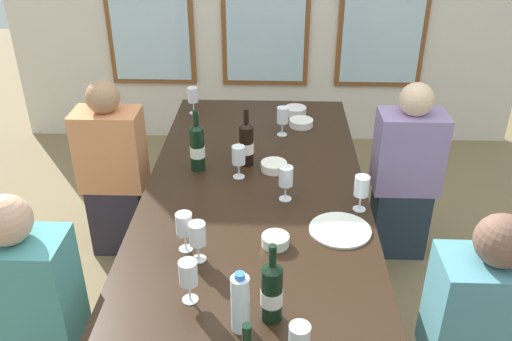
# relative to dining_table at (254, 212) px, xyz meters

# --- Properties ---
(ground_plane) EXTENTS (12.00, 12.00, 0.00)m
(ground_plane) POSITION_rel_dining_table_xyz_m (0.00, 0.00, -0.68)
(ground_plane) COLOR olive
(dining_table) EXTENTS (1.09, 2.58, 0.74)m
(dining_table) POSITION_rel_dining_table_xyz_m (0.00, 0.00, 0.00)
(dining_table) COLOR black
(dining_table) RESTS_ON ground
(white_plate_0) EXTENTS (0.27, 0.27, 0.01)m
(white_plate_0) POSITION_rel_dining_table_xyz_m (0.38, -0.23, 0.07)
(white_plate_0) COLOR white
(white_plate_0) RESTS_ON dining_table
(wine_bottle_0) EXTENTS (0.08, 0.08, 0.31)m
(wine_bottle_0) POSITION_rel_dining_table_xyz_m (0.09, -0.76, 0.18)
(wine_bottle_0) COLOR black
(wine_bottle_0) RESTS_ON dining_table
(wine_bottle_1) EXTENTS (0.08, 0.08, 0.33)m
(wine_bottle_1) POSITION_rel_dining_table_xyz_m (-0.31, 0.31, 0.19)
(wine_bottle_1) COLOR black
(wine_bottle_1) RESTS_ON dining_table
(wine_bottle_2) EXTENTS (0.08, 0.08, 0.32)m
(wine_bottle_2) POSITION_rel_dining_table_xyz_m (-0.06, 0.37, 0.18)
(wine_bottle_2) COLOR black
(wine_bottle_2) RESTS_ON dining_table
(tasting_bowl_0) EXTENTS (0.12, 0.12, 0.05)m
(tasting_bowl_0) POSITION_rel_dining_table_xyz_m (0.10, -0.34, 0.08)
(tasting_bowl_0) COLOR white
(tasting_bowl_0) RESTS_ON dining_table
(tasting_bowl_1) EXTENTS (0.15, 0.15, 0.04)m
(tasting_bowl_1) POSITION_rel_dining_table_xyz_m (0.25, 0.88, 0.08)
(tasting_bowl_1) COLOR white
(tasting_bowl_1) RESTS_ON dining_table
(tasting_bowl_2) EXTENTS (0.14, 0.14, 0.04)m
(tasting_bowl_2) POSITION_rel_dining_table_xyz_m (0.09, 0.31, 0.08)
(tasting_bowl_2) COLOR white
(tasting_bowl_2) RESTS_ON dining_table
(tasting_bowl_3) EXTENTS (0.14, 0.14, 0.05)m
(tasting_bowl_3) POSITION_rel_dining_table_xyz_m (0.22, 1.06, 0.08)
(tasting_bowl_3) COLOR white
(tasting_bowl_3) RESTS_ON dining_table
(water_bottle) EXTENTS (0.06, 0.06, 0.24)m
(water_bottle) POSITION_rel_dining_table_xyz_m (-0.01, -0.82, 0.17)
(water_bottle) COLOR white
(water_bottle) RESTS_ON dining_table
(wine_glass_0) EXTENTS (0.07, 0.07, 0.17)m
(wine_glass_0) POSITION_rel_dining_table_xyz_m (-0.21, -0.45, 0.18)
(wine_glass_0) COLOR white
(wine_glass_0) RESTS_ON dining_table
(wine_glass_1) EXTENTS (0.07, 0.07, 0.17)m
(wine_glass_1) POSITION_rel_dining_table_xyz_m (-0.21, -0.69, 0.18)
(wine_glass_1) COLOR white
(wine_glass_1) RESTS_ON dining_table
(wine_glass_2) EXTENTS (0.07, 0.07, 0.17)m
(wine_glass_2) POSITION_rel_dining_table_xyz_m (0.49, -0.06, 0.18)
(wine_glass_2) COLOR white
(wine_glass_2) RESTS_ON dining_table
(wine_glass_3) EXTENTS (0.07, 0.07, 0.17)m
(wine_glass_3) POSITION_rel_dining_table_xyz_m (0.15, 0.02, 0.18)
(wine_glass_3) COLOR white
(wine_glass_3) RESTS_ON dining_table
(wine_glass_4) EXTENTS (0.07, 0.07, 0.17)m
(wine_glass_4) POSITION_rel_dining_table_xyz_m (-0.09, 0.23, 0.18)
(wine_glass_4) COLOR white
(wine_glass_4) RESTS_ON dining_table
(wine_glass_5) EXTENTS (0.07, 0.07, 0.17)m
(wine_glass_5) POSITION_rel_dining_table_xyz_m (-0.27, -0.39, 0.18)
(wine_glass_5) COLOR white
(wine_glass_5) RESTS_ON dining_table
(wine_glass_6) EXTENTS (0.07, 0.07, 0.17)m
(wine_glass_6) POSITION_rel_dining_table_xyz_m (-0.44, 1.05, 0.18)
(wine_glass_6) COLOR white
(wine_glass_6) RESTS_ON dining_table
(wine_glass_7) EXTENTS (0.07, 0.07, 0.17)m
(wine_glass_7) POSITION_rel_dining_table_xyz_m (0.18, -0.98, 0.18)
(wine_glass_7) COLOR white
(wine_glass_7) RESTS_ON dining_table
(wine_glass_8) EXTENTS (0.07, 0.07, 0.17)m
(wine_glass_8) POSITION_rel_dining_table_xyz_m (0.14, 0.75, 0.18)
(wine_glass_8) COLOR white
(wine_glass_8) RESTS_ON dining_table
(seated_person_0) EXTENTS (0.38, 0.24, 1.11)m
(seated_person_0) POSITION_rel_dining_table_xyz_m (-0.87, 0.61, -0.15)
(seated_person_0) COLOR #2B252F
(seated_person_0) RESTS_ON ground
(seated_person_1) EXTENTS (0.38, 0.24, 1.11)m
(seated_person_1) POSITION_rel_dining_table_xyz_m (0.87, 0.64, -0.15)
(seated_person_1) COLOR #22303E
(seated_person_1) RESTS_ON ground
(seated_person_2) EXTENTS (0.38, 0.24, 1.11)m
(seated_person_2) POSITION_rel_dining_table_xyz_m (-0.87, -0.60, -0.15)
(seated_person_2) COLOR #323237
(seated_person_2) RESTS_ON ground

